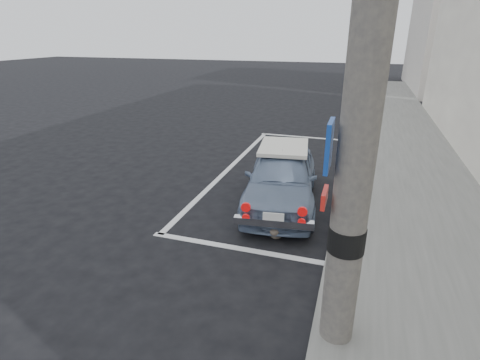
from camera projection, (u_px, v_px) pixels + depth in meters
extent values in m
plane|color=black|center=(221.00, 229.00, 6.40)|extent=(80.00, 80.00, 0.00)
cube|color=#61615D|center=(413.00, 202.00, 7.23)|extent=(2.80, 40.00, 0.15)
cube|color=beige|center=(453.00, 16.00, 20.82)|extent=(3.50, 10.00, 8.00)
cube|color=silver|center=(240.00, 249.00, 5.81)|extent=(3.00, 0.12, 0.01)
cube|color=silver|center=(307.00, 137.00, 12.01)|extent=(3.00, 0.12, 0.01)
cube|color=silver|center=(230.00, 168.00, 9.31)|extent=(0.12, 7.00, 0.01)
cylinder|color=black|center=(347.00, 239.00, 3.57)|extent=(0.36, 0.36, 0.25)
cube|color=#143FA3|center=(329.00, 146.00, 3.30)|extent=(0.04, 0.35, 0.45)
cube|color=red|center=(324.00, 197.00, 3.49)|extent=(0.04, 0.30, 0.15)
cube|color=white|center=(324.00, 197.00, 3.49)|extent=(0.02, 0.16, 0.08)
imported|color=#6E81A0|center=(282.00, 176.00, 7.20)|extent=(1.73, 3.40, 1.11)
cube|color=silver|center=(284.00, 147.00, 7.32)|extent=(1.07, 1.35, 0.07)
cube|color=silver|center=(273.00, 222.00, 5.82)|extent=(1.25, 0.28, 0.12)
cube|color=white|center=(273.00, 218.00, 5.74)|extent=(0.33, 0.06, 0.17)
cylinder|color=red|center=(246.00, 207.00, 5.78)|extent=(0.15, 0.06, 0.15)
cylinder|color=red|center=(302.00, 212.00, 5.63)|extent=(0.15, 0.06, 0.15)
cylinder|color=red|center=(246.00, 218.00, 5.84)|extent=(0.12, 0.06, 0.12)
cylinder|color=red|center=(302.00, 222.00, 5.70)|extent=(0.12, 0.06, 0.12)
ellipsoid|color=#76665A|center=(277.00, 230.00, 6.11)|extent=(0.27, 0.40, 0.23)
sphere|color=#76665A|center=(274.00, 231.00, 5.93)|extent=(0.15, 0.15, 0.15)
cone|color=#76665A|center=(272.00, 226.00, 5.92)|extent=(0.05, 0.05, 0.06)
cone|color=#76665A|center=(277.00, 227.00, 5.89)|extent=(0.05, 0.05, 0.06)
cylinder|color=#76665A|center=(283.00, 230.00, 6.28)|extent=(0.11, 0.25, 0.03)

